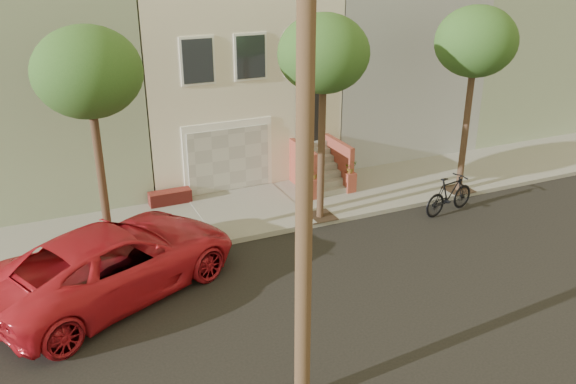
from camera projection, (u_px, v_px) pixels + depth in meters
name	position (u px, v px, depth m)	size (l,w,h in m)	color
ground	(354.00, 287.00, 15.44)	(90.00, 90.00, 0.00)	black
sidewalk	(273.00, 207.00, 19.91)	(40.00, 3.70, 0.15)	gray
house_row	(215.00, 69.00, 23.45)	(33.10, 11.70, 7.00)	beige
tree_left	(88.00, 74.00, 14.62)	(2.70, 2.57, 6.30)	#2D2116
tree_mid	(324.00, 55.00, 17.07)	(2.70, 2.57, 6.30)	#2D2116
tree_right	(476.00, 43.00, 19.14)	(2.70, 2.57, 6.30)	#2D2116
pickup_truck	(115.00, 261.00, 14.87)	(2.97, 6.45, 1.79)	red
motorcycle	(450.00, 195.00, 19.44)	(0.60, 2.14, 1.28)	black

